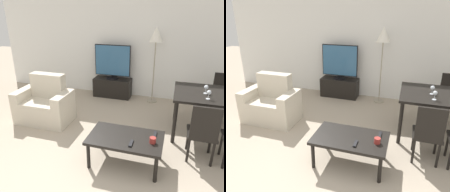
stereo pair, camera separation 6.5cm
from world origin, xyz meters
TOP-DOWN VIEW (x-y plane):
  - wall_back at (0.00, 3.60)m, footprint 7.10×0.06m
  - armchair at (-1.32, 1.72)m, footprint 1.04×0.62m
  - tv_stand at (-0.44, 3.34)m, footprint 0.92×0.38m
  - tv at (-0.44, 3.34)m, footprint 0.87×0.31m
  - coffee_table at (0.49, 0.91)m, footprint 1.02×0.62m
  - dining_table at (1.74, 2.07)m, footprint 1.36×0.98m
  - dining_chair_near at (1.50, 1.27)m, footprint 0.40×0.40m
  - dining_chair_far at (1.98, 2.88)m, footprint 0.40×0.40m
  - floor_lamp at (0.56, 3.29)m, footprint 0.29×0.29m
  - remote_primary at (0.59, 0.77)m, footprint 0.04×0.15m
  - remote_secondary at (0.87, 1.08)m, footprint 0.04×0.15m
  - cup_white_near at (0.86, 0.88)m, footprint 0.09×0.09m
  - wine_glass_left at (1.57, 1.79)m, footprint 0.07×0.07m
  - wine_glass_center at (1.55, 2.03)m, footprint 0.07×0.07m

SIDE VIEW (x-z plane):
  - tv_stand at x=-0.44m, z-range 0.00..0.46m
  - armchair at x=-1.32m, z-range -0.13..0.78m
  - coffee_table at x=0.49m, z-range 0.17..0.60m
  - remote_primary at x=0.59m, z-range 0.43..0.45m
  - remote_secondary at x=0.87m, z-range 0.43..0.45m
  - cup_white_near at x=0.86m, z-range 0.43..0.51m
  - dining_chair_near at x=1.50m, z-range 0.04..0.94m
  - dining_chair_far at x=1.98m, z-range 0.04..0.94m
  - dining_table at x=1.74m, z-range 0.30..1.08m
  - tv at x=-0.44m, z-range 0.47..1.29m
  - wine_glass_left at x=1.57m, z-range 0.81..0.95m
  - wine_glass_center at x=1.55m, z-range 0.81..0.95m
  - wall_back at x=0.00m, z-range 0.00..2.70m
  - floor_lamp at x=0.56m, z-range 0.61..2.33m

